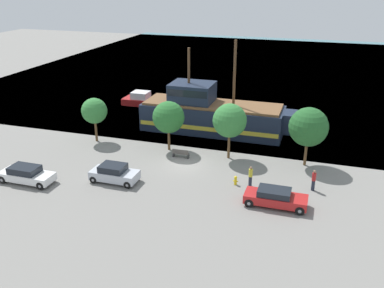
# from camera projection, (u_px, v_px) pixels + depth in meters

# --- Properties ---
(ground_plane) EXTENTS (160.00, 160.00, 0.00)m
(ground_plane) POSITION_uv_depth(u_px,v_px,m) (185.00, 164.00, 38.77)
(ground_plane) COLOR gray
(water_surface) EXTENTS (80.00, 80.00, 0.00)m
(water_surface) POSITION_uv_depth(u_px,v_px,m) (262.00, 68.00, 77.68)
(water_surface) COLOR teal
(water_surface) RESTS_ON ground
(pirate_ship) EXTENTS (16.49, 4.68, 9.93)m
(pirate_ship) POSITION_uv_depth(u_px,v_px,m) (211.00, 114.00, 46.20)
(pirate_ship) COLOR #192338
(pirate_ship) RESTS_ON water_surface
(moored_boat_dockside) EXTENTS (5.38, 2.51, 1.71)m
(moored_boat_dockside) POSITION_uv_depth(u_px,v_px,m) (143.00, 100.00, 56.01)
(moored_boat_dockside) COLOR maroon
(moored_boat_dockside) RESTS_ON water_surface
(parked_car_curb_front) EXTENTS (4.59, 1.82, 1.42)m
(parked_car_curb_front) POSITION_uv_depth(u_px,v_px,m) (26.00, 174.00, 35.16)
(parked_car_curb_front) COLOR white
(parked_car_curb_front) RESTS_ON ground_plane
(parked_car_curb_mid) EXTENTS (3.94, 1.86, 1.49)m
(parked_car_curb_mid) POSITION_uv_depth(u_px,v_px,m) (114.00, 173.00, 35.29)
(parked_car_curb_mid) COLOR #B7BCC6
(parked_car_curb_mid) RESTS_ON ground_plane
(parked_car_curb_rear) EXTENTS (4.61, 1.81, 1.35)m
(parked_car_curb_rear) POSITION_uv_depth(u_px,v_px,m) (275.00, 198.00, 31.60)
(parked_car_curb_rear) COLOR #B21E1E
(parked_car_curb_rear) RESTS_ON ground_plane
(fire_hydrant) EXTENTS (0.42, 0.25, 0.76)m
(fire_hydrant) POSITION_uv_depth(u_px,v_px,m) (236.00, 180.00, 34.87)
(fire_hydrant) COLOR yellow
(fire_hydrant) RESTS_ON ground_plane
(bench_promenade_east) EXTENTS (1.57, 0.45, 0.85)m
(bench_promenade_east) POSITION_uv_depth(u_px,v_px,m) (181.00, 153.00, 39.95)
(bench_promenade_east) COLOR #4C4742
(bench_promenade_east) RESTS_ON ground_plane
(pedestrian_walking_near) EXTENTS (0.32, 0.32, 1.74)m
(pedestrian_walking_near) POSITION_uv_depth(u_px,v_px,m) (250.00, 176.00, 34.46)
(pedestrian_walking_near) COLOR #232838
(pedestrian_walking_near) RESTS_ON ground_plane
(pedestrian_walking_far) EXTENTS (0.32, 0.32, 1.75)m
(pedestrian_walking_far) POSITION_uv_depth(u_px,v_px,m) (314.00, 180.00, 33.79)
(pedestrian_walking_far) COLOR #232838
(pedestrian_walking_far) RESTS_ON ground_plane
(tree_row_east) EXTENTS (2.58, 2.58, 4.53)m
(tree_row_east) POSITION_uv_depth(u_px,v_px,m) (94.00, 111.00, 42.93)
(tree_row_east) COLOR brown
(tree_row_east) RESTS_ON ground_plane
(tree_row_mideast) EXTENTS (3.07, 3.07, 4.87)m
(tree_row_mideast) POSITION_uv_depth(u_px,v_px,m) (168.00, 117.00, 40.73)
(tree_row_mideast) COLOR brown
(tree_row_mideast) RESTS_ON ground_plane
(tree_row_midwest) EXTENTS (3.11, 3.11, 5.24)m
(tree_row_midwest) POSITION_uv_depth(u_px,v_px,m) (230.00, 121.00, 38.72)
(tree_row_midwest) COLOR brown
(tree_row_midwest) RESTS_ON ground_plane
(tree_row_west) EXTENTS (3.45, 3.45, 5.37)m
(tree_row_west) POSITION_uv_depth(u_px,v_px,m) (308.00, 127.00, 37.23)
(tree_row_west) COLOR brown
(tree_row_west) RESTS_ON ground_plane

